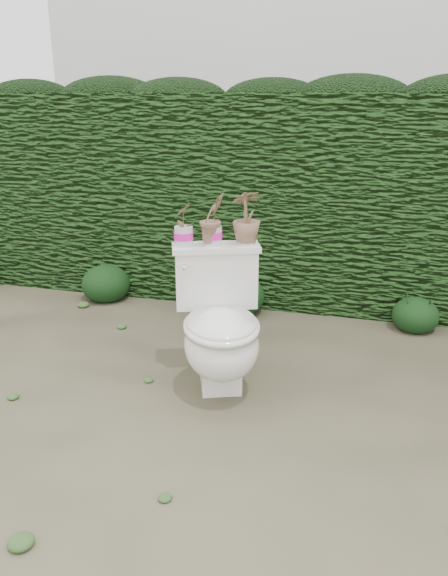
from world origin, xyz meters
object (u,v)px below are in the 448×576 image
(toilet, at_px, (220,329))
(potted_plant_center, at_px, (213,221))
(potted_plant_right, at_px, (247,219))
(potted_plant_left, at_px, (183,225))

(toilet, bearing_deg, potted_plant_center, 94.39)
(potted_plant_center, xyz_separation_m, potted_plant_right, (0.18, 0.07, 0.01))
(potted_plant_center, height_order, potted_plant_right, potted_plant_right)
(potted_plant_center, bearing_deg, potted_plant_right, -34.99)
(potted_plant_left, relative_size, potted_plant_center, 0.84)
(toilet, height_order, potted_plant_center, potted_plant_center)
(toilet, relative_size, potted_plant_center, 2.82)
(potted_plant_center, distance_m, potted_plant_right, 0.19)
(toilet, xyz_separation_m, potted_plant_center, (-0.10, 0.22, 0.56))
(toilet, bearing_deg, potted_plant_right, 53.86)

